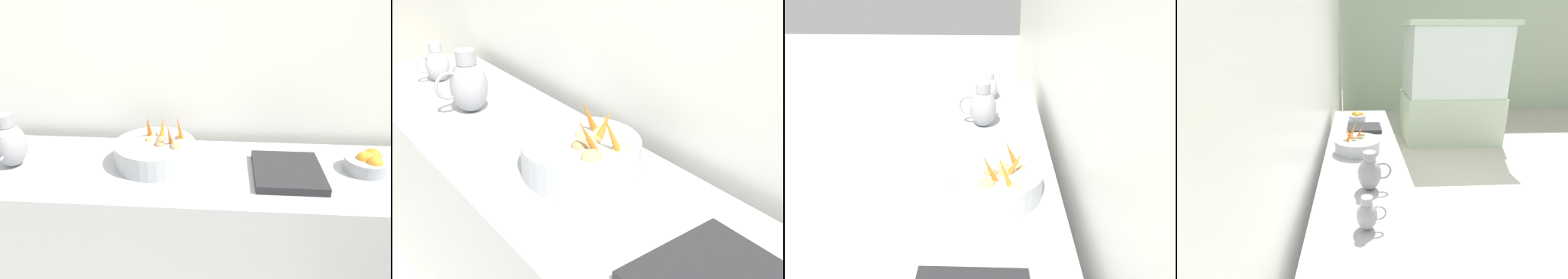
# 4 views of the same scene
# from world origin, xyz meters

# --- Properties ---
(tile_wall_left) EXTENTS (0.10, 8.26, 3.00)m
(tile_wall_left) POSITION_xyz_m (-1.95, 0.21, 1.50)
(tile_wall_left) COLOR white
(tile_wall_left) RESTS_ON ground_plane
(prep_counter) EXTENTS (0.63, 2.87, 0.86)m
(prep_counter) POSITION_xyz_m (-1.52, -0.29, 0.43)
(prep_counter) COLOR #ADAFB5
(prep_counter) RESTS_ON ground_plane
(vegetable_colander) EXTENTS (0.38, 0.38, 0.24)m
(vegetable_colander) POSITION_xyz_m (-1.57, -0.27, 0.92)
(vegetable_colander) COLOR #ADAFB5
(vegetable_colander) RESTS_ON prep_counter
(orange_bowl) EXTENTS (0.19, 0.19, 0.10)m
(orange_bowl) POSITION_xyz_m (-1.57, 0.70, 0.90)
(orange_bowl) COLOR #9EA0A5
(orange_bowl) RESTS_ON prep_counter
(metal_pitcher_tall) EXTENTS (0.21, 0.15, 0.25)m
(metal_pitcher_tall) POSITION_xyz_m (-1.50, -0.93, 0.98)
(metal_pitcher_tall) COLOR #939399
(metal_pitcher_tall) RESTS_ON prep_counter
(counter_sink_basin) EXTENTS (0.34, 0.30, 0.04)m
(counter_sink_basin) POSITION_xyz_m (-1.50, 0.33, 0.88)
(counter_sink_basin) COLOR #232326
(counter_sink_basin) RESTS_ON prep_counter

